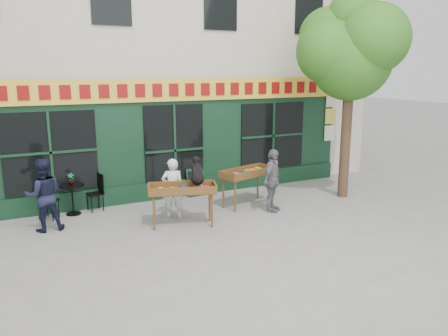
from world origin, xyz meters
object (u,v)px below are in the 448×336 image
Objects in this scene: book_cart_center at (182,191)px; man_right at (272,181)px; man_left at (44,195)px; bistro_table at (72,193)px; book_cart_right at (247,175)px; dog at (197,170)px; woman at (173,188)px.

man_right is (2.41, 0.00, -0.02)m from book_cart_center.
book_cart_center is 3.05m from man_left.
bistro_table is 1.17m from man_left.
man_right reaches higher than bistro_table.
book_cart_right is 2.12× the size of bistro_table.
dog is 0.41× the size of woman.
woman is at bearing 128.72° from man_right.
dog reaches higher than book_cart_right.
book_cart_center is 0.66m from woman.
dog is 3.43m from man_left.
man_right is at bearing -23.18° from bistro_table.
man_left is (-5.27, 1.06, 0.02)m from man_right.
woman is 2.12m from book_cart_right.
dog reaches higher than woman.
book_cart_center is 2.41m from man_right.
bistro_table is (-2.16, 1.96, -0.28)m from book_cart_center.
dog is at bearing 9.46° from book_cart_center.
dog reaches higher than book_cart_center.
man_left is at bearing -127.87° from bistro_table.
book_cart_center is 1.00× the size of book_cart_right.
book_cart_center is at bearing 158.91° from man_left.
book_cart_center and book_cart_right have the same top height.
bistro_table is at bearing -13.63° from woman.
book_cart_center is 2.70× the size of dog.
book_cart_center is 1.01× the size of man_right.
dog is 0.37× the size of man_left.
dog is 1.99m from book_cart_right.
woman reaches higher than book_cart_right.
book_cart_center is at bearing 143.80° from man_right.
book_cart_center is 2.93m from bistro_table.
book_cart_center reaches higher than bistro_table.
man_right reaches higher than woman.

